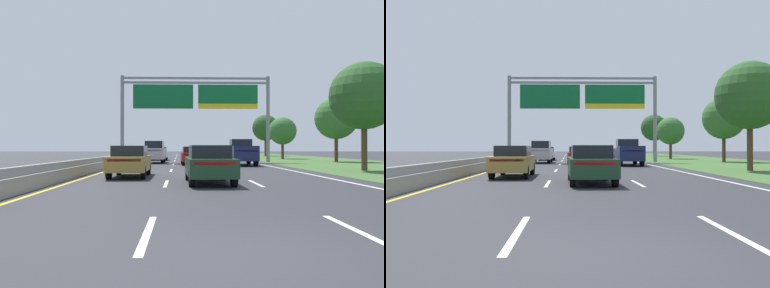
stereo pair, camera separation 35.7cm
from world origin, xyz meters
TOP-DOWN VIEW (x-y plane):
  - ground_plane at (0.00, 35.00)m, footprint 220.00×220.00m
  - lane_striping at (0.00, 34.54)m, footprint 11.96×106.00m
  - grass_verge_right at (13.95, 35.00)m, footprint 14.00×110.00m
  - median_barrier_concrete at (-6.60, 35.00)m, footprint 0.60×110.00m
  - overhead_sign_gantry at (0.30, 33.03)m, footprint 15.06×0.42m
  - pickup_truck_navy at (3.94, 26.76)m, footprint 2.13×5.45m
  - car_silver_left_lane_suv at (-3.72, 31.97)m, footprint 1.97×4.73m
  - car_white_left_lane_sedan at (-3.67, 39.94)m, footprint 1.86×4.42m
  - car_red_centre_lane_sedan at (-0.24, 27.66)m, footprint 1.94×4.45m
  - car_gold_left_lane_sedan at (-3.80, 14.18)m, footprint 1.83×4.40m
  - car_darkgreen_centre_lane_sedan at (-0.08, 10.65)m, footprint 1.94×4.45m
  - roadside_tree_near at (10.41, 18.63)m, footprint 4.30×4.30m
  - roadside_tree_mid at (15.11, 34.21)m, footprint 4.40×4.40m
  - roadside_tree_far at (12.37, 44.97)m, footprint 3.65×3.65m
  - roadside_tree_distant at (14.01, 62.34)m, footprint 4.67×4.67m

SIDE VIEW (x-z plane):
  - ground_plane at x=0.00m, z-range 0.00..0.00m
  - lane_striping at x=0.00m, z-range 0.00..0.01m
  - grass_verge_right at x=13.95m, z-range 0.00..0.02m
  - median_barrier_concrete at x=-6.60m, z-range -0.07..0.78m
  - car_white_left_lane_sedan at x=-3.67m, z-range 0.03..1.60m
  - car_red_centre_lane_sedan at x=-0.24m, z-range 0.03..1.60m
  - car_gold_left_lane_sedan at x=-3.80m, z-range 0.03..1.60m
  - car_darkgreen_centre_lane_sedan at x=-0.08m, z-range 0.03..1.60m
  - pickup_truck_navy at x=3.94m, z-range -0.03..2.17m
  - car_silver_left_lane_suv at x=-3.72m, z-range 0.04..2.15m
  - roadside_tree_far at x=12.37m, z-range 0.92..6.46m
  - roadside_tree_mid at x=15.11m, z-range 1.17..7.93m
  - roadside_tree_near at x=10.41m, z-range 1.30..8.22m
  - roadside_tree_distant at x=14.01m, z-range 1.34..8.71m
  - overhead_sign_gantry at x=0.30m, z-range 1.86..10.57m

